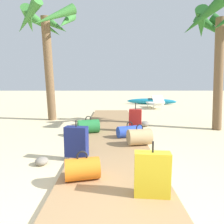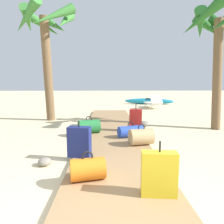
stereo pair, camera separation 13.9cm
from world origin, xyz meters
The scene contains 15 objects.
ground_plane centered at (0.00, 3.37, 0.00)m, with size 60.00×60.00×0.00m, color beige.
boardwalk centered at (0.00, 4.22, 0.04)m, with size 1.60×8.43×0.08m, color #9E7A51.
duffel_bag_orange centered at (-0.44, 1.13, 0.24)m, with size 0.55×0.42×0.43m.
suitcase_red centered at (0.67, 4.03, 0.40)m, with size 0.39×0.29×0.83m.
duffel_bag_blue centered at (0.45, 3.42, 0.23)m, with size 0.69×0.48×0.40m.
suitcase_navy centered at (-0.68, 2.05, 0.37)m, with size 0.45×0.27×0.69m.
suitcase_yellow centered at (0.48, 0.69, 0.36)m, with size 0.45×0.20×0.70m.
duffel_bag_tan centered at (0.61, 2.76, 0.26)m, with size 0.57×0.45×0.47m.
duffel_bag_green centered at (-0.65, 3.85, 0.27)m, with size 0.66×0.52×0.48m.
palm_tree_far_right centered at (3.27, 4.66, 2.98)m, with size 2.25×2.07×3.77m.
palm_tree_near_left centered at (-2.31, 6.02, 3.17)m, with size 2.32×2.19×4.17m.
lounge_chair centered at (2.50, 9.78, 0.33)m, with size 0.78×1.62×0.76m.
kayak centered at (2.69, 11.90, 0.20)m, with size 3.28×1.14×0.40m.
rock_left_mid centered at (-1.27, 1.83, 0.07)m, with size 0.24×0.24×0.14m, color gray.
rock_right_mid centered at (1.12, 5.08, 0.08)m, with size 0.32×0.38×0.17m, color gray.
Camera 2 is at (-0.17, -1.66, 1.48)m, focal length 32.63 mm.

